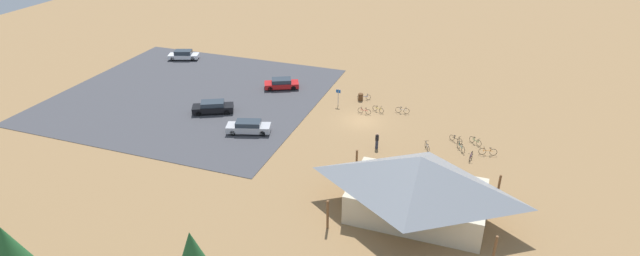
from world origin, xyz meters
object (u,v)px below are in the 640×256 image
Objects in this scene: bicycle_blue_yard_left at (364,97)px; bicycle_orange_yard_right at (488,152)px; bicycle_silver_yard_center at (402,110)px; bicycle_red_mid_cluster at (364,111)px; car_black_end_stall at (213,107)px; car_silver_far_end at (248,127)px; trash_bin at (361,97)px; bicycle_purple_by_bin at (471,156)px; bicycle_green_front_row at (475,141)px; visitor_at_bikes at (377,140)px; car_red_front_row at (282,84)px; bike_pavilion at (418,183)px; bicycle_black_back_row at (456,139)px; lot_sign at (338,95)px; bicycle_teal_near_sign at (461,147)px; bicycle_yellow_lone_east at (378,109)px; pine_east at (9,253)px; car_white_inner_stall at (184,55)px; bicycle_white_edge_south at (427,147)px.

bicycle_blue_yard_left is 17.73m from bicycle_orange_yard_right.
bicycle_silver_yard_center is (-5.28, 2.27, 0.03)m from bicycle_blue_yard_left.
bicycle_red_mid_cluster is 0.32× the size of car_black_end_stall.
trash_bin is at bearing -126.32° from car_silver_far_end.
bicycle_purple_by_bin reaches higher than bicycle_red_mid_cluster.
bicycle_green_front_row is at bearing -166.38° from car_silver_far_end.
visitor_at_bikes reaches higher than bicycle_orange_yard_right.
car_red_front_row is at bearing -82.85° from car_silver_far_end.
bike_pavilion reaches higher than visitor_at_bikes.
trash_bin is 0.69× the size of bicycle_green_front_row.
car_red_front_row reaches higher than bicycle_black_back_row.
lot_sign reaches higher than bicycle_black_back_row.
bicycle_teal_near_sign is 0.93× the size of bicycle_blue_yard_left.
bicycle_yellow_lone_east is 13.87m from car_red_front_row.
visitor_at_bikes is at bearing 174.89° from car_black_end_stall.
bicycle_red_mid_cluster is at bearing -110.44° from pine_east.
bicycle_green_front_row is at bearing -175.16° from car_black_end_stall.
bike_pavilion is 11.63m from bicycle_purple_by_bin.
bike_pavilion reaches higher than car_white_inner_stall.
bicycle_green_front_row is at bearing -54.52° from bicycle_orange_yard_right.
bicycle_blue_yard_left is 0.32× the size of car_silver_far_end.
bicycle_orange_yard_right is 0.36× the size of car_black_end_stall.
bicycle_teal_near_sign is 28.41m from car_black_end_stall.
bicycle_teal_near_sign is at bearing 157.71° from lot_sign.
bike_pavilion reaches higher than bicycle_green_front_row.
bicycle_white_edge_south is at bearing -6.25° from bicycle_purple_by_bin.
bicycle_yellow_lone_east is 1.75m from bicycle_red_mid_cluster.
bicycle_white_edge_south is (3.26, 0.96, -0.04)m from bicycle_teal_near_sign.
bicycle_teal_near_sign reaches higher than bicycle_blue_yard_left.
pine_east is 40.39m from bicycle_black_back_row.
lot_sign is 0.46× the size of car_white_inner_stall.
pine_east is 1.30× the size of car_black_end_stall.
lot_sign reaches higher than bicycle_teal_near_sign.
bicycle_green_front_row is at bearing -124.99° from bicycle_teal_near_sign.
bicycle_orange_yard_right is (-3.30, 1.66, 0.05)m from bicycle_black_back_row.
bicycle_black_back_row is (-24.14, -32.13, -4.14)m from pine_east.
bicycle_teal_near_sign is at bearing 55.01° from bicycle_green_front_row.
bicycle_yellow_lone_east is at bearing -45.84° from bicycle_white_edge_south.
bicycle_blue_yard_left is 14.04m from bicycle_black_back_row.
bicycle_white_edge_south is (2.61, 2.60, 0.00)m from bicycle_black_back_row.
bicycle_purple_by_bin is (-13.74, 10.43, 0.01)m from bicycle_blue_yard_left.
car_white_inner_stall is at bearing -33.59° from bike_pavilion.
lot_sign is 15.21m from bicycle_black_back_row.
car_black_end_stall is at bearing 1.17° from bicycle_orange_yard_right.
bicycle_purple_by_bin is 0.98× the size of bicycle_red_mid_cluster.
bicycle_red_mid_cluster is (9.02, -17.22, -2.72)m from bike_pavilion.
bicycle_purple_by_bin is 14.24m from bicycle_red_mid_cluster.
car_red_front_row is (23.71, -8.76, 0.34)m from bicycle_teal_near_sign.
bicycle_teal_near_sign is 1.00× the size of bicycle_white_edge_south.
bicycle_teal_near_sign is 0.90× the size of bicycle_silver_yard_center.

